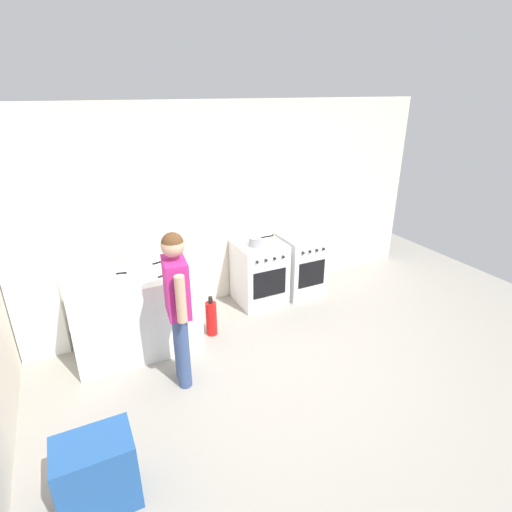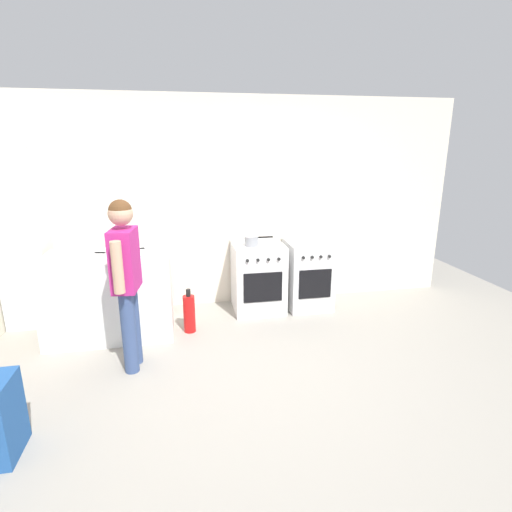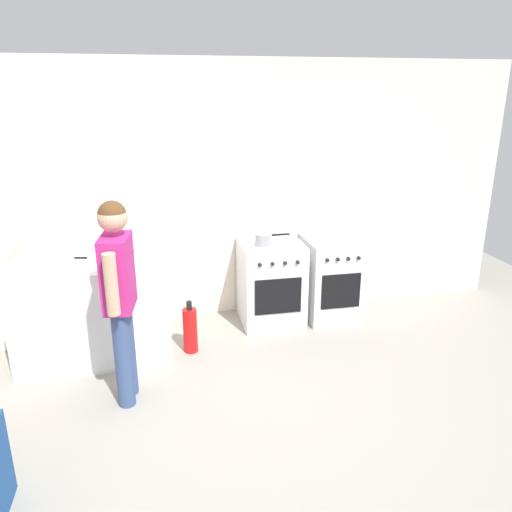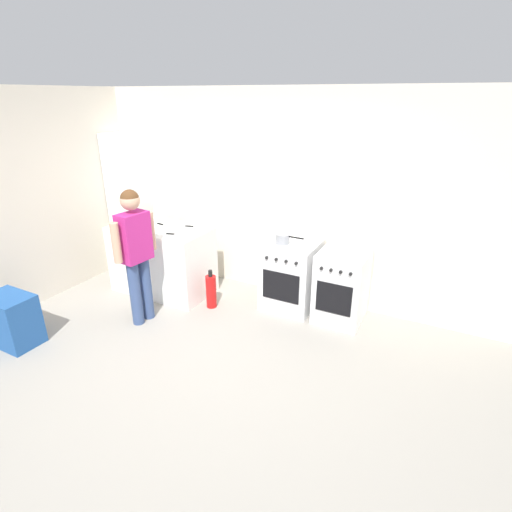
{
  "view_description": "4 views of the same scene",
  "coord_description": "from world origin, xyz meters",
  "views": [
    {
      "loc": [
        -1.83,
        -2.76,
        2.73
      ],
      "look_at": [
        0.01,
        0.98,
        0.96
      ],
      "focal_mm": 28.0,
      "sensor_mm": 36.0,
      "label": 1
    },
    {
      "loc": [
        -0.55,
        -3.05,
        2.02
      ],
      "look_at": [
        0.17,
        0.75,
        0.94
      ],
      "focal_mm": 28.0,
      "sensor_mm": 36.0,
      "label": 2
    },
    {
      "loc": [
        -0.76,
        -3.04,
        2.3
      ],
      "look_at": [
        0.07,
        0.98,
        0.93
      ],
      "focal_mm": 35.0,
      "sensor_mm": 36.0,
      "label": 3
    },
    {
      "loc": [
        2.03,
        -2.59,
        2.51
      ],
      "look_at": [
        0.28,
        0.78,
        0.96
      ],
      "focal_mm": 28.0,
      "sensor_mm": 36.0,
      "label": 4
    }
  ],
  "objects": [
    {
      "name": "oven_right",
      "position": [
        0.99,
        1.58,
        0.43
      ],
      "size": [
        0.54,
        0.62,
        0.85
      ],
      "color": "white",
      "rests_on": "ground"
    },
    {
      "name": "ground_plane",
      "position": [
        0.0,
        0.0,
        0.0
      ],
      "size": [
        8.0,
        8.0,
        0.0
      ],
      "primitive_type": "plane",
      "color": "gray"
    },
    {
      "name": "knife_chef",
      "position": [
        -1.11,
        1.38,
        0.9
      ],
      "size": [
        0.31,
        0.11,
        0.01
      ],
      "color": "silver",
      "rests_on": "counter_unit"
    },
    {
      "name": "back_wall",
      "position": [
        0.0,
        1.95,
        1.3
      ],
      "size": [
        6.0,
        0.1,
        2.6
      ],
      "primitive_type": "cube",
      "color": "silver",
      "rests_on": "ground"
    },
    {
      "name": "pot",
      "position": [
        0.26,
        1.52,
        0.91
      ],
      "size": [
        0.35,
        0.17,
        0.12
      ],
      "color": "gray",
      "rests_on": "oven_left"
    },
    {
      "name": "knife_utility",
      "position": [
        -0.99,
        1.06,
        0.9
      ],
      "size": [
        0.25,
        0.1,
        0.01
      ],
      "color": "silver",
      "rests_on": "counter_unit"
    },
    {
      "name": "person",
      "position": [
        -1.06,
        0.45,
        0.93
      ],
      "size": [
        0.24,
        0.57,
        1.58
      ],
      "color": "#384C7A",
      "rests_on": "ground"
    },
    {
      "name": "knife_carving",
      "position": [
        -1.52,
        1.33,
        0.9
      ],
      "size": [
        0.33,
        0.1,
        0.01
      ],
      "color": "silver",
      "rests_on": "counter_unit"
    },
    {
      "name": "counter_unit",
      "position": [
        -1.35,
        1.2,
        0.45
      ],
      "size": [
        1.3,
        0.7,
        0.9
      ],
      "primitive_type": "cube",
      "color": "white",
      "rests_on": "ground"
    },
    {
      "name": "fire_extinguisher",
      "position": [
        -0.52,
        1.1,
        0.22
      ],
      "size": [
        0.13,
        0.13,
        0.5
      ],
      "color": "red",
      "rests_on": "ground"
    },
    {
      "name": "oven_left",
      "position": [
        0.35,
        1.58,
        0.43
      ],
      "size": [
        0.62,
        0.62,
        0.85
      ],
      "color": "white",
      "rests_on": "ground"
    }
  ]
}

